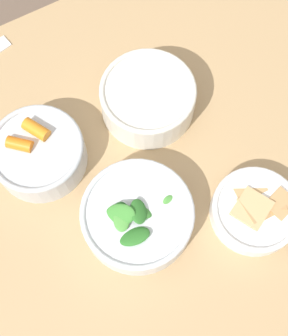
% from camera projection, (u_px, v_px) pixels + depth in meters
% --- Properties ---
extents(ground_plane, '(10.00, 10.00, 0.00)m').
position_uv_depth(ground_plane, '(132.00, 269.00, 1.53)').
color(ground_plane, brown).
extents(dining_table, '(1.24, 0.89, 0.77)m').
position_uv_depth(dining_table, '(124.00, 219.00, 0.92)').
color(dining_table, tan).
rests_on(dining_table, ground_plane).
extents(bowl_carrots, '(0.16, 0.16, 0.08)m').
position_uv_depth(bowl_carrots, '(39.00, 153.00, 0.81)').
color(bowl_carrots, silver).
rests_on(bowl_carrots, dining_table).
extents(bowl_greens, '(0.19, 0.19, 0.08)m').
position_uv_depth(bowl_greens, '(137.00, 216.00, 0.77)').
color(bowl_greens, silver).
rests_on(bowl_greens, dining_table).
extents(bowl_beans_hotdog, '(0.17, 0.17, 0.07)m').
position_uv_depth(bowl_beans_hotdog, '(148.00, 99.00, 0.85)').
color(bowl_beans_hotdog, silver).
rests_on(bowl_beans_hotdog, dining_table).
extents(bowl_cookies, '(0.15, 0.15, 0.05)m').
position_uv_depth(bowl_cookies, '(255.00, 210.00, 0.78)').
color(bowl_cookies, white).
rests_on(bowl_cookies, dining_table).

